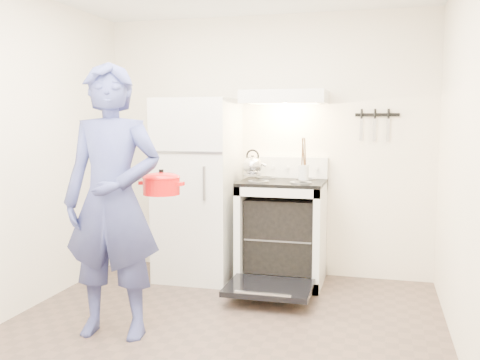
# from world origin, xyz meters

# --- Properties ---
(floor) EXTENTS (3.60, 3.60, 0.00)m
(floor) POSITION_xyz_m (0.00, 0.00, 0.00)
(floor) COLOR brown
(floor) RESTS_ON ground
(back_wall) EXTENTS (3.20, 0.02, 2.50)m
(back_wall) POSITION_xyz_m (0.00, 1.80, 1.25)
(back_wall) COLOR white
(back_wall) RESTS_ON ground
(refrigerator) EXTENTS (0.70, 0.70, 1.70)m
(refrigerator) POSITION_xyz_m (-0.58, 1.45, 0.85)
(refrigerator) COLOR silver
(refrigerator) RESTS_ON floor
(stove_body) EXTENTS (0.76, 0.65, 0.92)m
(stove_body) POSITION_xyz_m (0.23, 1.48, 0.46)
(stove_body) COLOR silver
(stove_body) RESTS_ON floor
(cooktop) EXTENTS (0.76, 0.65, 0.03)m
(cooktop) POSITION_xyz_m (0.23, 1.48, 0.94)
(cooktop) COLOR black
(cooktop) RESTS_ON stove_body
(backsplash) EXTENTS (0.76, 0.07, 0.20)m
(backsplash) POSITION_xyz_m (0.23, 1.76, 1.05)
(backsplash) COLOR silver
(backsplash) RESTS_ON cooktop
(oven_door) EXTENTS (0.70, 0.54, 0.04)m
(oven_door) POSITION_xyz_m (0.23, 0.88, 0.12)
(oven_door) COLOR black
(oven_door) RESTS_ON floor
(oven_rack) EXTENTS (0.60, 0.52, 0.01)m
(oven_rack) POSITION_xyz_m (0.23, 1.48, 0.44)
(oven_rack) COLOR slate
(oven_rack) RESTS_ON stove_body
(range_hood) EXTENTS (0.76, 0.50, 0.12)m
(range_hood) POSITION_xyz_m (0.23, 1.55, 1.71)
(range_hood) COLOR silver
(range_hood) RESTS_ON back_wall
(knife_strip) EXTENTS (0.40, 0.02, 0.03)m
(knife_strip) POSITION_xyz_m (1.05, 1.79, 1.55)
(knife_strip) COLOR black
(knife_strip) RESTS_ON back_wall
(pizza_stone) EXTENTS (0.31, 0.31, 0.02)m
(pizza_stone) POSITION_xyz_m (0.17, 1.54, 0.45)
(pizza_stone) COLOR brown
(pizza_stone) RESTS_ON oven_rack
(tea_kettle) EXTENTS (0.23, 0.19, 0.28)m
(tea_kettle) POSITION_xyz_m (-0.07, 1.54, 1.09)
(tea_kettle) COLOR #BCBCC1
(tea_kettle) RESTS_ON cooktop
(utensil_jar) EXTENTS (0.10, 0.10, 0.13)m
(utensil_jar) POSITION_xyz_m (0.44, 1.32, 1.05)
(utensil_jar) COLOR silver
(utensil_jar) RESTS_ON cooktop
(person) EXTENTS (0.73, 0.52, 1.89)m
(person) POSITION_xyz_m (-0.69, -0.03, 0.94)
(person) COLOR navy
(person) RESTS_ON floor
(dutch_oven) EXTENTS (0.33, 0.26, 0.22)m
(dutch_oven) POSITION_xyz_m (-0.42, 0.19, 1.03)
(dutch_oven) COLOR red
(dutch_oven) RESTS_ON person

